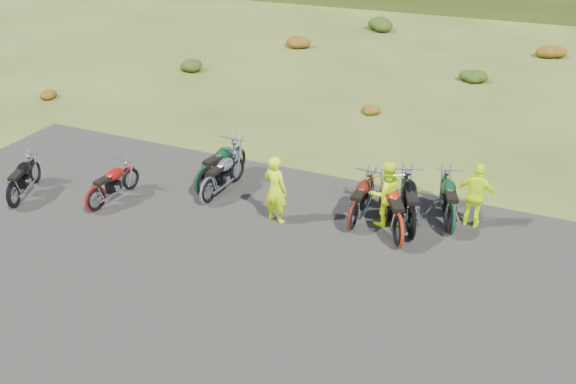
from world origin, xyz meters
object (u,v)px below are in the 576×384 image
at_px(motorcycle_3, 209,204).
at_px(person_middle, 276,191).
at_px(motorcycle_7, 449,234).
at_px(motorcycle_0, 17,208).

xyz_separation_m(motorcycle_3, person_middle, (1.93, -0.12, 0.86)).
bearing_deg(motorcycle_7, motorcycle_3, 82.90).
bearing_deg(person_middle, motorcycle_3, 11.10).
relative_size(motorcycle_7, person_middle, 1.24).
xyz_separation_m(motorcycle_7, person_middle, (-3.96, -1.07, 0.86)).
xyz_separation_m(motorcycle_0, person_middle, (6.32, 1.96, 0.86)).
bearing_deg(person_middle, motorcycle_7, -150.22).
relative_size(motorcycle_0, person_middle, 1.13).
relative_size(motorcycle_3, person_middle, 1.19).
height_order(motorcycle_3, person_middle, person_middle).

